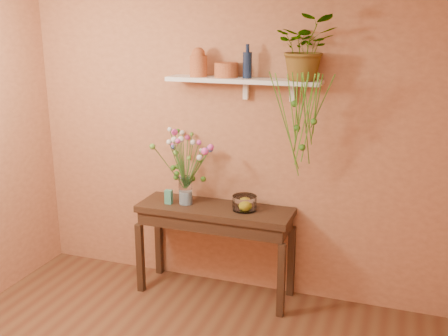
{
  "coord_description": "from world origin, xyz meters",
  "views": [
    {
      "loc": [
        1.36,
        -2.31,
        2.39
      ],
      "look_at": [
        0.0,
        1.55,
        1.25
      ],
      "focal_mm": 42.39,
      "sensor_mm": 36.0,
      "label": 1
    }
  ],
  "objects": [
    {
      "name": "spider_plant",
      "position": [
        0.57,
        1.86,
        2.19
      ],
      "size": [
        0.52,
        0.47,
        0.51
      ],
      "primitive_type": "imported",
      "rotation": [
        0.0,
        0.0,
        0.18
      ],
      "color": "#346B1B",
      "rests_on": "wall_shelf"
    },
    {
      "name": "carton",
      "position": [
        -0.57,
        1.71,
        0.89
      ],
      "size": [
        0.06,
        0.05,
        0.13
      ],
      "primitive_type": "cube",
      "rotation": [
        0.0,
        0.0,
        0.02
      ],
      "color": "#2D617D",
      "rests_on": "sideboard"
    },
    {
      "name": "blue_bottle",
      "position": [
        0.09,
        1.88,
        2.05
      ],
      "size": [
        0.1,
        0.1,
        0.27
      ],
      "color": "#121F3B",
      "rests_on": "wall_shelf"
    },
    {
      "name": "room",
      "position": [
        0.0,
        0.0,
        1.35
      ],
      "size": [
        4.04,
        4.04,
        2.7
      ],
      "color": "brown",
      "rests_on": "ground"
    },
    {
      "name": "glass_vase",
      "position": [
        -0.43,
        1.75,
        0.93
      ],
      "size": [
        0.12,
        0.12,
        0.25
      ],
      "color": "white",
      "rests_on": "sideboard"
    },
    {
      "name": "bouquet",
      "position": [
        -0.42,
        1.75,
        1.3
      ],
      "size": [
        0.5,
        0.53,
        0.55
      ],
      "color": "#386B28",
      "rests_on": "glass_vase"
    },
    {
      "name": "terracotta_jug",
      "position": [
        -0.34,
        1.86,
        2.05
      ],
      "size": [
        0.17,
        0.17,
        0.24
      ],
      "color": "#BC6339",
      "rests_on": "wall_shelf"
    },
    {
      "name": "sideboard",
      "position": [
        -0.16,
        1.76,
        0.71
      ],
      "size": [
        1.36,
        0.44,
        0.83
      ],
      "color": "#372617",
      "rests_on": "ground"
    },
    {
      "name": "terracotta_pot",
      "position": [
        -0.1,
        1.9,
        2.0
      ],
      "size": [
        0.24,
        0.24,
        0.12
      ],
      "primitive_type": "cylinder",
      "rotation": [
        0.0,
        0.0,
        0.23
      ],
      "color": "#BC6339",
      "rests_on": "wall_shelf"
    },
    {
      "name": "plant_fronds",
      "position": [
        0.59,
        1.7,
        1.66
      ],
      "size": [
        0.51,
        0.28,
        0.85
      ],
      "color": "#346B1B",
      "rests_on": "wall_shelf"
    },
    {
      "name": "glass_bowl",
      "position": [
        0.11,
        1.78,
        0.89
      ],
      "size": [
        0.21,
        0.21,
        0.13
      ],
      "color": "white",
      "rests_on": "sideboard"
    },
    {
      "name": "lemon",
      "position": [
        0.12,
        1.76,
        0.88
      ],
      "size": [
        0.09,
        0.09,
        0.09
      ],
      "primitive_type": "sphere",
      "color": "yellow",
      "rests_on": "glass_bowl"
    },
    {
      "name": "wall_shelf",
      "position": [
        0.06,
        1.87,
        1.92
      ],
      "size": [
        1.3,
        0.24,
        0.19
      ],
      "color": "white",
      "rests_on": "room"
    }
  ]
}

